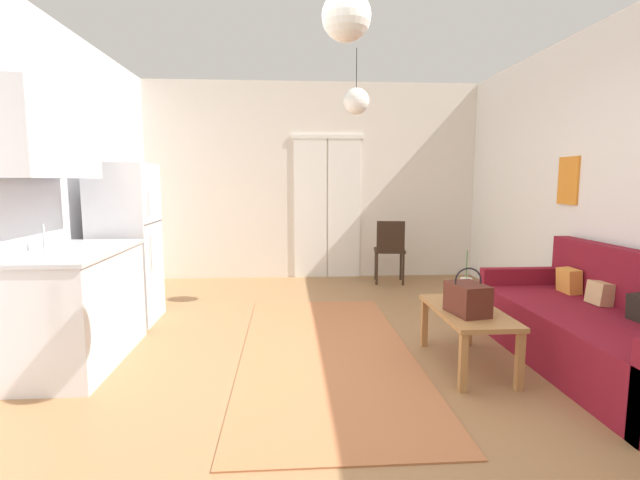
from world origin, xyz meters
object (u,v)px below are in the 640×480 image
(accent_chair, at_px, (390,248))
(pendant_lamp_near, at_px, (346,16))
(coffee_table, at_px, (467,317))
(pendant_lamp_far, at_px, (356,101))
(bamboo_vase, at_px, (466,292))
(refrigerator, at_px, (126,244))
(handbag, at_px, (467,298))
(couch, at_px, (603,333))

(accent_chair, relative_size, pendant_lamp_near, 1.33)
(coffee_table, bearing_deg, pendant_lamp_far, 109.62)
(coffee_table, bearing_deg, bamboo_vase, 78.88)
(coffee_table, distance_m, pendant_lamp_near, 2.33)
(coffee_table, distance_m, bamboo_vase, 0.20)
(pendant_lamp_near, bearing_deg, refrigerator, 132.14)
(bamboo_vase, distance_m, pendant_lamp_near, 2.23)
(pendant_lamp_near, relative_size, pendant_lamp_far, 0.95)
(handbag, bearing_deg, accent_chair, 88.32)
(coffee_table, bearing_deg, couch, -7.62)
(refrigerator, distance_m, pendant_lamp_near, 3.28)
(refrigerator, distance_m, accent_chair, 3.42)
(bamboo_vase, relative_size, accent_chair, 0.50)
(coffee_table, relative_size, bamboo_vase, 2.23)
(accent_chair, height_order, pendant_lamp_far, pendant_lamp_far)
(pendant_lamp_far, bearing_deg, refrigerator, -170.86)
(couch, height_order, pendant_lamp_far, pendant_lamp_far)
(pendant_lamp_far, bearing_deg, bamboo_vase, -68.68)
(handbag, xyz_separation_m, pendant_lamp_near, (-1.00, -0.66, 1.74))
(refrigerator, bearing_deg, couch, -20.57)
(couch, height_order, handbag, couch)
(accent_chair, bearing_deg, handbag, 96.51)
(refrigerator, bearing_deg, handbag, -26.93)
(coffee_table, height_order, bamboo_vase, bamboo_vase)
(coffee_table, distance_m, handbag, 0.23)
(couch, bearing_deg, accent_chair, 107.68)
(couch, xyz_separation_m, bamboo_vase, (-0.99, 0.24, 0.28))
(couch, relative_size, handbag, 6.01)
(couch, distance_m, handbag, 1.10)
(couch, xyz_separation_m, handbag, (-1.06, 0.01, 0.28))
(pendant_lamp_near, bearing_deg, handbag, 33.56)
(couch, height_order, pendant_lamp_near, pendant_lamp_near)
(couch, relative_size, pendant_lamp_near, 3.22)
(bamboo_vase, height_order, accent_chair, bamboo_vase)
(couch, distance_m, coffee_table, 1.02)
(accent_chair, xyz_separation_m, pendant_lamp_far, (-0.66, -1.17, 1.78))
(accent_chair, distance_m, pendant_lamp_far, 2.23)
(coffee_table, height_order, handbag, handbag)
(couch, relative_size, pendant_lamp_far, 3.07)
(handbag, xyz_separation_m, refrigerator, (-2.95, 1.50, 0.23))
(bamboo_vase, xyz_separation_m, pendant_lamp_far, (-0.64, 1.65, 1.72))
(couch, xyz_separation_m, coffee_table, (-1.01, 0.13, 0.10))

